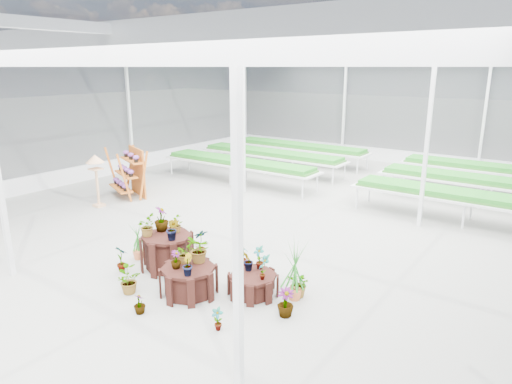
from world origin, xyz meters
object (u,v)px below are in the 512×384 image
Objects in this scene: plinth_low at (253,285)px; bird_table at (97,181)px; plinth_tall at (167,252)px; shelf_rack at (127,173)px; plinth_mid at (189,281)px.

bird_table is at bearing 166.00° from plinth_low.
plinth_tall is 2.21m from plinth_low.
plinth_tall is 0.68× the size of shelf_rack.
plinth_tall is 1.03× the size of plinth_mid.
shelf_rack is (-6.43, 3.81, 0.53)m from plinth_mid.
bird_table reaches higher than plinth_tall.
bird_table is (-6.25, 2.51, 0.54)m from plinth_mid.
plinth_mid is 0.65× the size of bird_table.
bird_table reaches higher than plinth_mid.
plinth_mid is 1.22m from plinth_low.
shelf_rack is at bearing 149.34° from plinth_mid.
plinth_mid reaches higher than plinth_low.
plinth_mid is at bearing -8.50° from shelf_rack.
shelf_rack reaches higher than plinth_tall.
plinth_tall is at bearing -9.39° from shelf_rack.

